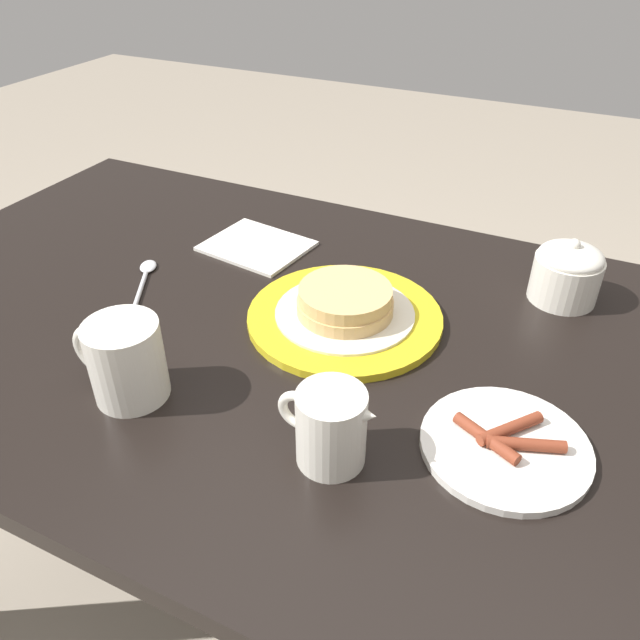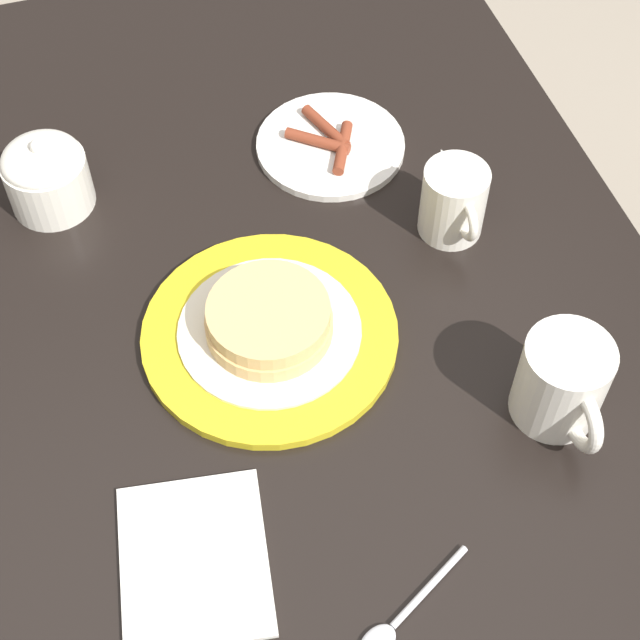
% 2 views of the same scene
% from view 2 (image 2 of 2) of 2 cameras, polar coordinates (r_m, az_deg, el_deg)
% --- Properties ---
extents(ground_plane, '(8.00, 8.00, 0.00)m').
position_cam_2_polar(ground_plane, '(1.73, 0.06, -16.01)').
color(ground_plane, gray).
extents(dining_table, '(1.43, 0.82, 0.75)m').
position_cam_2_polar(dining_table, '(1.16, 0.09, -5.28)').
color(dining_table, black).
rests_on(dining_table, ground_plane).
extents(pancake_plate, '(0.28, 0.28, 0.05)m').
position_cam_2_polar(pancake_plate, '(1.05, -2.96, -0.48)').
color(pancake_plate, gold).
rests_on(pancake_plate, dining_table).
extents(side_plate_bacon, '(0.19, 0.19, 0.02)m').
position_cam_2_polar(side_plate_bacon, '(1.25, 0.60, 10.18)').
color(side_plate_bacon, silver).
rests_on(side_plate_bacon, dining_table).
extents(coffee_mug, '(0.13, 0.09, 0.10)m').
position_cam_2_polar(coffee_mug, '(1.00, 13.96, -3.58)').
color(coffee_mug, silver).
rests_on(coffee_mug, dining_table).
extents(creamer_pitcher, '(0.12, 0.08, 0.10)m').
position_cam_2_polar(creamer_pitcher, '(1.14, 7.77, 6.95)').
color(creamer_pitcher, silver).
rests_on(creamer_pitcher, dining_table).
extents(sugar_bowl, '(0.10, 0.10, 0.10)m').
position_cam_2_polar(sugar_bowl, '(1.20, -15.64, 8.14)').
color(sugar_bowl, silver).
rests_on(sugar_bowl, dining_table).
extents(napkin, '(0.18, 0.16, 0.01)m').
position_cam_2_polar(napkin, '(0.95, -7.33, -13.68)').
color(napkin, silver).
rests_on(napkin, dining_table).
extents(spoon, '(0.08, 0.13, 0.01)m').
position_cam_2_polar(spoon, '(0.92, 4.49, -17.11)').
color(spoon, silver).
rests_on(spoon, dining_table).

